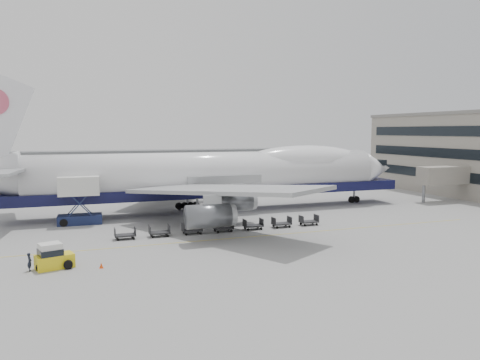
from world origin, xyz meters
name	(u,v)px	position (x,y,z in m)	size (l,w,h in m)	color
ground	(239,226)	(0.00, 0.00, 0.00)	(260.00, 260.00, 0.00)	gray
apron_line	(256,236)	(0.00, -6.00, 0.01)	(60.00, 0.15, 0.01)	gold
hangar	(111,164)	(-10.00, 70.00, 3.50)	(110.00, 8.00, 7.00)	slate
airliner	(216,174)	(0.64, 12.00, 5.62)	(67.00, 55.30, 19.98)	white
catering_truck	(79,198)	(-18.84, 8.52, 3.46)	(5.61, 4.02, 6.21)	#161F44
baggage_tug	(53,257)	(-21.46, -11.56, 1.01)	(3.45, 2.46, 2.28)	yellow
ground_worker	(30,262)	(-23.33, -11.72, 0.80)	(0.58, 0.38, 1.60)	black
traffic_cone	(101,265)	(-17.48, -12.93, 0.24)	(0.35, 0.35, 0.51)	#E6430C
dolly_0	(125,234)	(-14.28, -2.31, 0.53)	(2.30, 1.35, 1.30)	#2D2D30
dolly_1	(159,232)	(-10.44, -2.31, 0.53)	(2.30, 1.35, 1.30)	#2D2D30
dolly_2	(192,230)	(-6.61, -2.31, 0.53)	(2.30, 1.35, 1.30)	#2D2D30
dolly_3	(223,227)	(-2.77, -2.31, 0.53)	(2.30, 1.35, 1.30)	#2D2D30
dolly_4	(253,225)	(1.07, -2.31, 0.53)	(2.30, 1.35, 1.30)	#2D2D30
dolly_5	(282,223)	(4.91, -2.31, 0.53)	(2.30, 1.35, 1.30)	#2D2D30
dolly_6	(309,221)	(8.75, -2.31, 0.53)	(2.30, 1.35, 1.30)	#2D2D30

